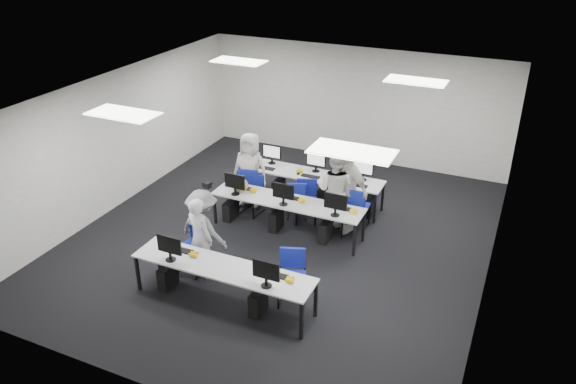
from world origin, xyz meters
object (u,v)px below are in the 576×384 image
at_px(student_0, 200,237).
at_px(student_2, 250,169).
at_px(chair_2, 252,201).
at_px(photographer, 203,229).
at_px(chair_3, 306,209).
at_px(student_3, 346,188).
at_px(desk_mid, 287,203).
at_px(chair_4, 342,219).
at_px(chair_0, 195,255).
at_px(desk_front, 223,269).
at_px(chair_1, 292,286).
at_px(chair_5, 251,193).
at_px(chair_7, 356,215).
at_px(chair_6, 297,204).
at_px(student_1, 336,190).

height_order(student_0, student_2, student_2).
xyz_separation_m(chair_2, student_2, (-0.22, 0.41, 0.57)).
xyz_separation_m(chair_2, photographer, (0.16, -2.20, 0.50)).
bearing_deg(chair_3, student_3, -13.81).
xyz_separation_m(desk_mid, chair_4, (1.02, 0.50, -0.41)).
bearing_deg(chair_0, student_3, 59.31).
xyz_separation_m(chair_0, student_0, (0.19, -0.07, 0.47)).
bearing_deg(desk_mid, desk_front, -90.00).
distance_m(chair_1, photographer, 2.01).
distance_m(desk_front, photographer, 1.24).
bearing_deg(chair_2, chair_1, -43.87).
height_order(student_2, student_3, student_3).
height_order(chair_0, chair_3, chair_0).
distance_m(chair_5, chair_7, 2.50).
distance_m(chair_0, chair_7, 3.52).
bearing_deg(chair_5, student_2, 103.59).
bearing_deg(desk_mid, photographer, -117.15).
bearing_deg(student_0, desk_mid, -95.99).
bearing_deg(desk_front, chair_7, 69.59).
xyz_separation_m(desk_front, chair_4, (1.02, 3.10, -0.41)).
bearing_deg(student_2, chair_4, -11.29).
relative_size(chair_3, chair_6, 1.04).
bearing_deg(student_3, chair_1, -68.15).
distance_m(chair_4, student_3, 0.66).
height_order(chair_2, chair_7, chair_7).
relative_size(chair_4, photographer, 0.56).
relative_size(chair_4, chair_6, 1.00).
height_order(desk_front, chair_0, chair_0).
height_order(chair_7, student_1, student_1).
bearing_deg(chair_1, chair_5, 109.32).
bearing_deg(desk_front, student_3, 72.80).
relative_size(chair_5, student_1, 0.53).
relative_size(chair_4, student_3, 0.48).
distance_m(chair_6, chair_7, 1.33).
bearing_deg(chair_1, chair_3, 88.31).
distance_m(student_0, student_3, 3.29).
relative_size(chair_2, student_2, 0.52).
height_order(desk_front, chair_6, chair_6).
bearing_deg(student_3, chair_3, -151.87).
bearing_deg(student_0, chair_2, -68.41).
xyz_separation_m(chair_6, student_2, (-1.20, 0.13, 0.57)).
distance_m(chair_2, student_2, 0.73).
height_order(desk_front, student_0, student_0).
distance_m(chair_2, chair_7, 2.33).
relative_size(student_1, student_3, 0.98).
bearing_deg(photographer, chair_5, -72.41).
bearing_deg(student_2, chair_3, -12.21).
bearing_deg(chair_3, chair_0, -134.49).
bearing_deg(chair_6, desk_front, -108.45).
xyz_separation_m(desk_mid, student_3, (1.02, 0.70, 0.22)).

